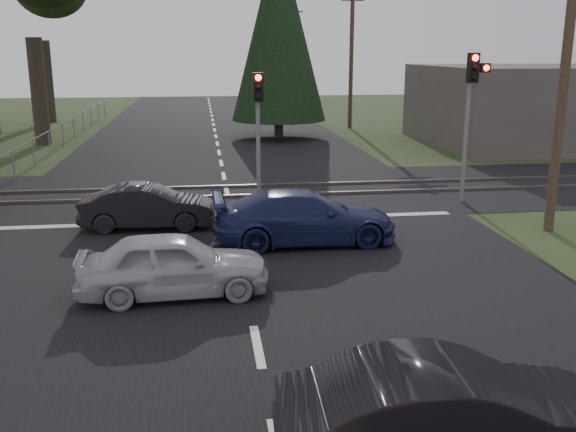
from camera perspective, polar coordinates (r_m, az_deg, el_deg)
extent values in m
plane|color=#2A3A1A|center=(10.89, -2.73, -11.52)|extent=(120.00, 120.00, 0.00)
cube|color=black|center=(20.33, -5.21, 0.90)|extent=(14.00, 100.00, 0.01)
cube|color=black|center=(22.28, -5.45, 2.10)|extent=(120.00, 8.00, 0.01)
cube|color=silver|center=(18.59, -4.95, -0.37)|extent=(13.00, 0.35, 0.00)
cube|color=#59544C|center=(21.49, -5.36, 1.76)|extent=(120.00, 0.12, 0.10)
cube|color=#59544C|center=(23.05, -5.53, 2.64)|extent=(120.00, 0.12, 0.10)
cylinder|color=slate|center=(21.25, 15.49, 6.23)|extent=(0.14, 0.14, 3.80)
cube|color=black|center=(20.90, 16.12, 12.54)|extent=(0.32, 0.24, 0.90)
sphere|color=#FF0C07|center=(20.77, 16.33, 13.35)|extent=(0.20, 0.20, 0.20)
sphere|color=black|center=(20.78, 16.27, 12.52)|extent=(0.18, 0.18, 0.18)
sphere|color=black|center=(20.79, 16.21, 11.70)|extent=(0.18, 0.18, 0.18)
cube|color=black|center=(21.05, 17.09, 12.48)|extent=(0.28, 0.22, 0.28)
sphere|color=#FF0C07|center=(20.94, 17.23, 12.46)|extent=(0.18, 0.18, 0.18)
cylinder|color=slate|center=(20.87, -2.66, 5.76)|extent=(0.14, 0.14, 3.20)
cube|color=black|center=(20.48, -2.68, 11.37)|extent=(0.32, 0.24, 0.90)
sphere|color=#FF0C07|center=(20.33, -2.65, 12.19)|extent=(0.20, 0.20, 0.20)
sphere|color=black|center=(20.35, -2.64, 11.35)|extent=(0.18, 0.18, 0.18)
sphere|color=black|center=(20.37, -2.63, 10.50)|extent=(0.18, 0.18, 0.18)
cylinder|color=#4C3D2D|center=(18.29, 23.47, 12.51)|extent=(0.26, 0.26, 9.00)
cylinder|color=#4C3D2D|center=(40.82, 5.65, 14.08)|extent=(0.26, 0.26, 9.00)
cube|color=#4C3D2D|center=(40.93, 5.77, 18.57)|extent=(1.40, 0.10, 0.10)
cylinder|color=#4C3D2D|center=(65.41, 0.50, 14.30)|extent=(0.26, 0.26, 9.00)
cube|color=#4C3D2D|center=(65.51, 0.51, 17.71)|extent=(1.80, 0.12, 0.12)
cube|color=#4C3D2D|center=(65.48, 0.51, 17.10)|extent=(1.40, 0.10, 0.10)
cylinder|color=#473D33|center=(35.76, -21.28, 10.24)|extent=(0.80, 0.80, 5.40)
cylinder|color=#473D33|center=(46.92, -20.64, 11.10)|extent=(0.80, 0.80, 5.40)
cylinder|color=#473D33|center=(36.20, -0.83, 8.55)|extent=(0.50, 0.50, 2.00)
cone|color=black|center=(36.03, -0.86, 16.48)|extent=(5.20, 5.20, 10.00)
cube|color=#59514C|center=(37.00, 23.19, 9.08)|extent=(14.00, 10.00, 4.00)
imported|color=black|center=(7.98, 14.34, -16.96)|extent=(4.12, 1.58, 1.34)
imported|color=#AAACB2|center=(12.98, -10.15, -4.27)|extent=(3.85, 1.70, 1.29)
imported|color=#1A214F|center=(16.24, 1.46, -0.11)|extent=(4.68, 1.96, 1.35)
imported|color=black|center=(18.02, -12.31, 0.80)|extent=(3.70, 1.43, 1.20)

